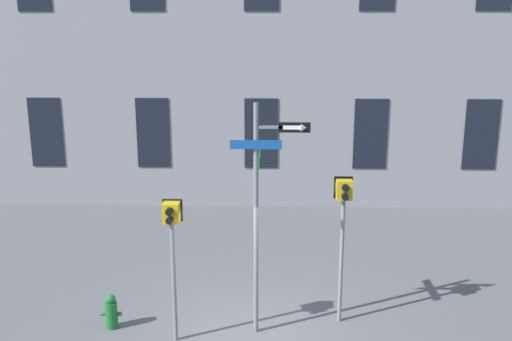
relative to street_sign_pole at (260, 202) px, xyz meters
name	(u,v)px	position (x,y,z in m)	size (l,w,h in m)	color
ground_plane	(252,337)	(-0.16, -0.20, -2.58)	(60.00, 60.00, 0.00)	#515154
street_sign_pole	(260,202)	(0.00, 0.00, 0.00)	(1.41, 1.01, 4.38)	slate
pedestrian_signal_left	(172,235)	(-1.56, -0.35, -0.51)	(0.35, 0.40, 2.69)	slate
pedestrian_signal_right	(343,213)	(1.55, 0.46, -0.33)	(0.35, 0.40, 2.92)	slate
fire_hydrant	(111,312)	(-2.87, 0.06, -2.25)	(0.39, 0.23, 0.69)	#196028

